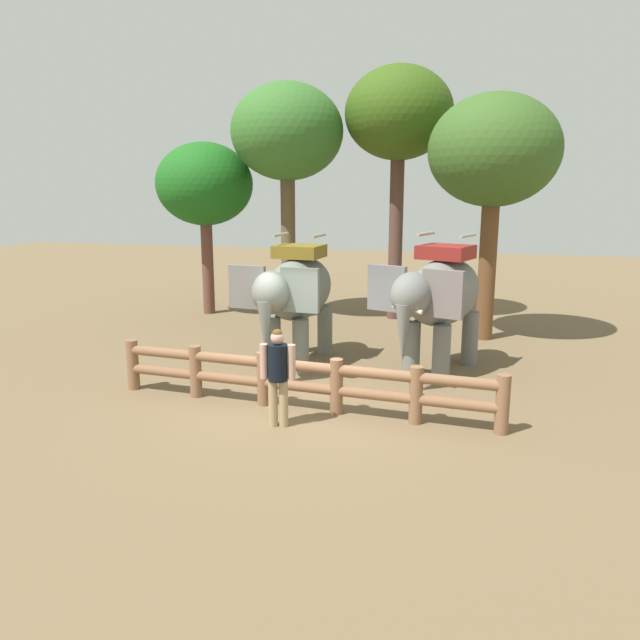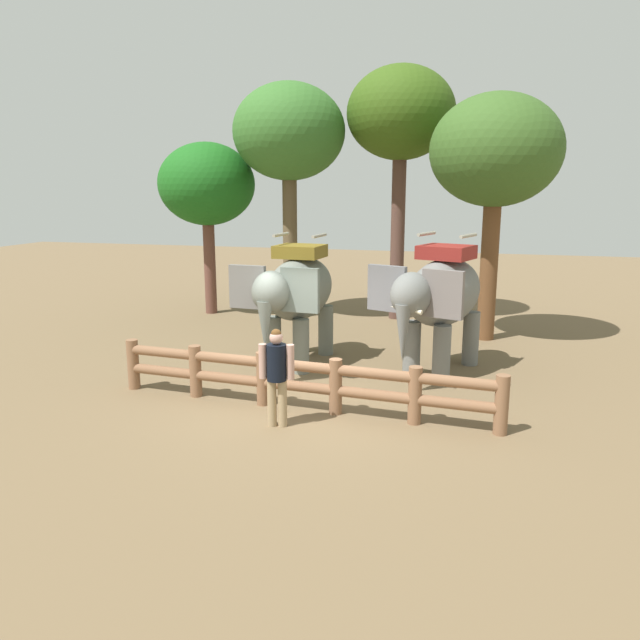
{
  "view_description": "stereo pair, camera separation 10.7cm",
  "coord_description": "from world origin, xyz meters",
  "px_view_note": "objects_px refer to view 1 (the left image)",
  "views": [
    {
      "loc": [
        3.14,
        -10.62,
        4.13
      ],
      "look_at": [
        0.0,
        1.55,
        1.4
      ],
      "focal_mm": 34.34,
      "sensor_mm": 36.0,
      "label": 1
    },
    {
      "loc": [
        3.24,
        -10.59,
        4.13
      ],
      "look_at": [
        0.0,
        1.55,
        1.4
      ],
      "focal_mm": 34.34,
      "sensor_mm": 36.0,
      "label": 2
    }
  ],
  "objects_px": {
    "log_fence": "(299,379)",
    "tree_far_right": "(287,135)",
    "elephant_center": "(440,296)",
    "tree_back_center": "(494,153)",
    "tourist_woman_in_black": "(278,371)",
    "tree_deep_back": "(205,186)",
    "elephant_near_left": "(296,293)",
    "tree_far_left": "(399,117)"
  },
  "relations": [
    {
      "from": "tree_back_center",
      "to": "tree_far_right",
      "type": "height_order",
      "value": "tree_far_right"
    },
    {
      "from": "elephant_near_left",
      "to": "tree_far_right",
      "type": "relative_size",
      "value": 0.5
    },
    {
      "from": "tree_back_center",
      "to": "tree_deep_back",
      "type": "relative_size",
      "value": 1.18
    },
    {
      "from": "tree_far_right",
      "to": "tree_deep_back",
      "type": "height_order",
      "value": "tree_far_right"
    },
    {
      "from": "tree_far_right",
      "to": "tree_deep_back",
      "type": "xyz_separation_m",
      "value": [
        -2.8,
        -0.0,
        -1.51
      ]
    },
    {
      "from": "elephant_center",
      "to": "tree_far_left",
      "type": "bearing_deg",
      "value": 107.03
    },
    {
      "from": "tourist_woman_in_black",
      "to": "tree_far_right",
      "type": "relative_size",
      "value": 0.24
    },
    {
      "from": "tree_far_left",
      "to": "tree_far_right",
      "type": "xyz_separation_m",
      "value": [
        -3.3,
        -0.75,
        -0.51
      ]
    },
    {
      "from": "elephant_near_left",
      "to": "tourist_woman_in_black",
      "type": "xyz_separation_m",
      "value": [
        0.8,
        -3.79,
        -0.71
      ]
    },
    {
      "from": "elephant_near_left",
      "to": "tree_back_center",
      "type": "xyz_separation_m",
      "value": [
        4.32,
        3.74,
        3.27
      ]
    },
    {
      "from": "log_fence",
      "to": "tourist_woman_in_black",
      "type": "bearing_deg",
      "value": -97.02
    },
    {
      "from": "elephant_center",
      "to": "tree_back_center",
      "type": "bearing_deg",
      "value": 73.96
    },
    {
      "from": "elephant_center",
      "to": "tree_back_center",
      "type": "height_order",
      "value": "tree_back_center"
    },
    {
      "from": "tourist_woman_in_black",
      "to": "tree_back_center",
      "type": "distance_m",
      "value": 9.22
    },
    {
      "from": "tree_back_center",
      "to": "tree_deep_back",
      "type": "height_order",
      "value": "tree_back_center"
    },
    {
      "from": "log_fence",
      "to": "tree_far_right",
      "type": "xyz_separation_m",
      "value": [
        -2.69,
        8.0,
        5.1
      ]
    },
    {
      "from": "elephant_near_left",
      "to": "tree_far_right",
      "type": "bearing_deg",
      "value": 109.21
    },
    {
      "from": "log_fence",
      "to": "tree_far_right",
      "type": "relative_size",
      "value": 1.05
    },
    {
      "from": "log_fence",
      "to": "tree_back_center",
      "type": "distance_m",
      "value": 8.65
    },
    {
      "from": "tourist_woman_in_black",
      "to": "tree_back_center",
      "type": "height_order",
      "value": "tree_back_center"
    },
    {
      "from": "elephant_near_left",
      "to": "tree_back_center",
      "type": "relative_size",
      "value": 0.55
    },
    {
      "from": "log_fence",
      "to": "tree_far_right",
      "type": "bearing_deg",
      "value": 108.61
    },
    {
      "from": "elephant_near_left",
      "to": "tree_back_center",
      "type": "bearing_deg",
      "value": 40.85
    },
    {
      "from": "tree_far_right",
      "to": "tree_deep_back",
      "type": "distance_m",
      "value": 3.18
    },
    {
      "from": "tree_deep_back",
      "to": "log_fence",
      "type": "bearing_deg",
      "value": -55.51
    },
    {
      "from": "tree_far_left",
      "to": "elephant_center",
      "type": "bearing_deg",
      "value": -72.97
    },
    {
      "from": "log_fence",
      "to": "tourist_woman_in_black",
      "type": "relative_size",
      "value": 4.32
    },
    {
      "from": "tree_far_right",
      "to": "log_fence",
      "type": "bearing_deg",
      "value": -71.39
    },
    {
      "from": "tourist_woman_in_black",
      "to": "log_fence",
      "type": "bearing_deg",
      "value": 82.98
    },
    {
      "from": "elephant_near_left",
      "to": "tree_back_center",
      "type": "distance_m",
      "value": 6.58
    },
    {
      "from": "elephant_near_left",
      "to": "tree_far_left",
      "type": "bearing_deg",
      "value": 75.47
    },
    {
      "from": "elephant_near_left",
      "to": "tree_far_right",
      "type": "distance_m",
      "value": 6.72
    },
    {
      "from": "tree_deep_back",
      "to": "elephant_center",
      "type": "bearing_deg",
      "value": -32.41
    },
    {
      "from": "tree_far_left",
      "to": "tree_deep_back",
      "type": "height_order",
      "value": "tree_far_left"
    },
    {
      "from": "tourist_woman_in_black",
      "to": "tree_back_center",
      "type": "xyz_separation_m",
      "value": [
        3.52,
        7.53,
        3.98
      ]
    },
    {
      "from": "log_fence",
      "to": "elephant_center",
      "type": "distance_m",
      "value": 4.0
    },
    {
      "from": "tree_far_left",
      "to": "tree_deep_back",
      "type": "xyz_separation_m",
      "value": [
        -6.1,
        -0.76,
        -2.02
      ]
    },
    {
      "from": "elephant_center",
      "to": "tree_back_center",
      "type": "xyz_separation_m",
      "value": [
        1.04,
        3.62,
        3.23
      ]
    },
    {
      "from": "log_fence",
      "to": "tree_far_right",
      "type": "distance_m",
      "value": 9.86
    },
    {
      "from": "tree_far_left",
      "to": "tree_deep_back",
      "type": "relative_size",
      "value": 1.39
    },
    {
      "from": "log_fence",
      "to": "tree_back_center",
      "type": "height_order",
      "value": "tree_back_center"
    },
    {
      "from": "log_fence",
      "to": "elephant_center",
      "type": "relative_size",
      "value": 2.03
    }
  ]
}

